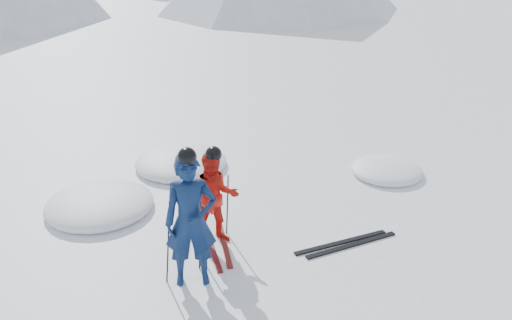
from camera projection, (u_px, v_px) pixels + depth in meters
ground at (332, 208)px, 9.94m from camera, size 160.00×160.00×0.00m
skier_blue at (191, 221)px, 7.56m from camera, size 0.87×0.74×2.02m
skier_red at (215, 199)px, 8.61m from camera, size 0.92×0.82×1.59m
pole_blue_left at (168, 243)px, 7.67m from camera, size 0.13×0.09×1.34m
pole_blue_right at (200, 229)px, 8.01m from camera, size 0.13×0.08×1.34m
pole_red_left at (192, 212)px, 8.77m from camera, size 0.11×0.09×1.06m
pole_red_right at (227, 205)px, 8.98m from camera, size 0.11×0.08×1.06m
ski_worn_left at (210, 243)px, 8.87m from camera, size 0.57×1.65×0.03m
ski_worn_right at (223, 238)px, 8.99m from camera, size 0.68×1.62×0.03m
ski_loose_a at (341, 242)px, 8.87m from camera, size 1.70×0.33×0.03m
ski_loose_b at (352, 245)px, 8.81m from camera, size 1.70×0.27×0.03m
snow_lumps at (188, 183)px, 10.87m from camera, size 7.27×4.29×0.43m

